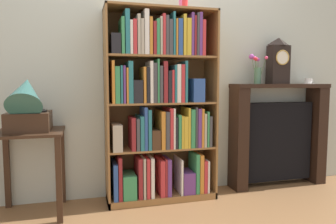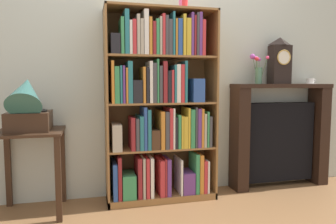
{
  "view_description": "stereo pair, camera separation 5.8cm",
  "coord_description": "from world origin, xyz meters",
  "px_view_note": "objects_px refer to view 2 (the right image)",
  "views": [
    {
      "loc": [
        -0.69,
        -2.67,
        1.07
      ],
      "look_at": [
        0.07,
        0.11,
        0.81
      ],
      "focal_mm": 33.73,
      "sensor_mm": 36.0,
      "label": 1
    },
    {
      "loc": [
        -0.63,
        -2.68,
        1.07
      ],
      "look_at": [
        0.07,
        0.11,
        0.81
      ],
      "focal_mm": 33.73,
      "sensor_mm": 36.0,
      "label": 2
    }
  ],
  "objects_px": {
    "flower_vase": "(258,70)",
    "teacup_with_saucer": "(310,81)",
    "bookshelf": "(160,111)",
    "fireplace_mantel": "(279,136)",
    "side_table_left": "(31,152)",
    "gramophone": "(28,106)",
    "mantel_clock": "(280,61)"
  },
  "relations": [
    {
      "from": "fireplace_mantel",
      "to": "teacup_with_saucer",
      "type": "xyz_separation_m",
      "value": [
        0.34,
        -0.02,
        0.57
      ]
    },
    {
      "from": "gramophone",
      "to": "teacup_with_saucer",
      "type": "xyz_separation_m",
      "value": [
        2.72,
        0.19,
        0.19
      ]
    },
    {
      "from": "bookshelf",
      "to": "teacup_with_saucer",
      "type": "relative_size",
      "value": 13.79
    },
    {
      "from": "fireplace_mantel",
      "to": "teacup_with_saucer",
      "type": "distance_m",
      "value": 0.66
    },
    {
      "from": "side_table_left",
      "to": "flower_vase",
      "type": "bearing_deg",
      "value": 3.69
    },
    {
      "from": "fireplace_mantel",
      "to": "flower_vase",
      "type": "xyz_separation_m",
      "value": [
        -0.27,
        -0.02,
        0.68
      ]
    },
    {
      "from": "teacup_with_saucer",
      "to": "flower_vase",
      "type": "bearing_deg",
      "value": 179.7
    },
    {
      "from": "bookshelf",
      "to": "gramophone",
      "type": "bearing_deg",
      "value": -173.33
    },
    {
      "from": "side_table_left",
      "to": "teacup_with_saucer",
      "type": "height_order",
      "value": "teacup_with_saucer"
    },
    {
      "from": "mantel_clock",
      "to": "teacup_with_saucer",
      "type": "distance_m",
      "value": 0.42
    },
    {
      "from": "side_table_left",
      "to": "fireplace_mantel",
      "type": "bearing_deg",
      "value": 3.66
    },
    {
      "from": "side_table_left",
      "to": "fireplace_mantel",
      "type": "height_order",
      "value": "fireplace_mantel"
    },
    {
      "from": "bookshelf",
      "to": "flower_vase",
      "type": "bearing_deg",
      "value": 3.73
    },
    {
      "from": "gramophone",
      "to": "flower_vase",
      "type": "relative_size",
      "value": 1.71
    },
    {
      "from": "gramophone",
      "to": "mantel_clock",
      "type": "distance_m",
      "value": 2.39
    },
    {
      "from": "gramophone",
      "to": "bookshelf",
      "type": "bearing_deg",
      "value": 6.67
    },
    {
      "from": "gramophone",
      "to": "mantel_clock",
      "type": "bearing_deg",
      "value": 4.59
    },
    {
      "from": "flower_vase",
      "to": "teacup_with_saucer",
      "type": "bearing_deg",
      "value": -0.3
    },
    {
      "from": "mantel_clock",
      "to": "flower_vase",
      "type": "relative_size",
      "value": 1.57
    },
    {
      "from": "gramophone",
      "to": "fireplace_mantel",
      "type": "relative_size",
      "value": 0.48
    },
    {
      "from": "bookshelf",
      "to": "fireplace_mantel",
      "type": "bearing_deg",
      "value": 3.67
    },
    {
      "from": "side_table_left",
      "to": "fireplace_mantel",
      "type": "xyz_separation_m",
      "value": [
        2.38,
        0.15,
        0.01
      ]
    },
    {
      "from": "side_table_left",
      "to": "gramophone",
      "type": "height_order",
      "value": "gramophone"
    },
    {
      "from": "fireplace_mantel",
      "to": "gramophone",
      "type": "bearing_deg",
      "value": -174.95
    },
    {
      "from": "gramophone",
      "to": "flower_vase",
      "type": "distance_m",
      "value": 2.14
    },
    {
      "from": "teacup_with_saucer",
      "to": "gramophone",
      "type": "bearing_deg",
      "value": -175.99
    },
    {
      "from": "gramophone",
      "to": "flower_vase",
      "type": "xyz_separation_m",
      "value": [
        2.1,
        0.19,
        0.31
      ]
    },
    {
      "from": "bookshelf",
      "to": "mantel_clock",
      "type": "height_order",
      "value": "bookshelf"
    },
    {
      "from": "side_table_left",
      "to": "gramophone",
      "type": "bearing_deg",
      "value": -90.0
    },
    {
      "from": "bookshelf",
      "to": "flower_vase",
      "type": "xyz_separation_m",
      "value": [
        1.01,
        0.07,
        0.38
      ]
    },
    {
      "from": "side_table_left",
      "to": "teacup_with_saucer",
      "type": "bearing_deg",
      "value": 2.8
    },
    {
      "from": "fireplace_mantel",
      "to": "flower_vase",
      "type": "distance_m",
      "value": 0.74
    }
  ]
}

